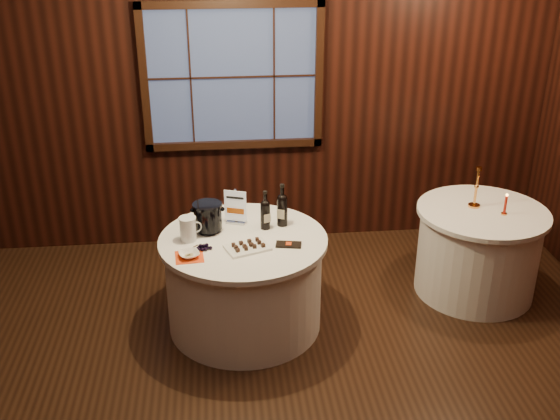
{
  "coord_description": "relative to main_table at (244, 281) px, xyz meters",
  "views": [
    {
      "loc": [
        -0.17,
        -3.4,
        3.05
      ],
      "look_at": [
        0.27,
        0.9,
        1.04
      ],
      "focal_mm": 42.0,
      "sensor_mm": 36.0,
      "label": 1
    }
  ],
  "objects": [
    {
      "name": "chocolate_box",
      "position": [
        0.33,
        -0.16,
        0.39
      ],
      "size": [
        0.2,
        0.13,
        0.02
      ],
      "primitive_type": "cube",
      "rotation": [
        0.0,
        0.0,
        -0.19
      ],
      "color": "black",
      "rests_on": "main_table"
    },
    {
      "name": "red_candle",
      "position": [
        2.13,
        0.2,
        0.46
      ],
      "size": [
        0.05,
        0.05,
        0.18
      ],
      "color": "#DF9545",
      "rests_on": "side_table"
    },
    {
      "name": "cracker_bowl",
      "position": [
        -0.4,
        -0.26,
        0.4
      ],
      "size": [
        0.18,
        0.18,
        0.04
      ],
      "primitive_type": "imported",
      "rotation": [
        0.0,
        0.0,
        0.29
      ],
      "color": "white",
      "rests_on": "orange_napkin"
    },
    {
      "name": "brass_candlestick",
      "position": [
        1.95,
        0.38,
        0.51
      ],
      "size": [
        0.1,
        0.1,
        0.35
      ],
      "color": "#DF9545",
      "rests_on": "side_table"
    },
    {
      "name": "ground",
      "position": [
        0.0,
        -1.0,
        -0.39
      ],
      "size": [
        6.0,
        6.0,
        0.0
      ],
      "primitive_type": "plane",
      "color": "black",
      "rests_on": "ground"
    },
    {
      "name": "grape_bunch",
      "position": [
        -0.29,
        -0.16,
        0.4
      ],
      "size": [
        0.18,
        0.07,
        0.04
      ],
      "rotation": [
        0.0,
        0.0,
        0.01
      ],
      "color": "black",
      "rests_on": "main_table"
    },
    {
      "name": "side_table",
      "position": [
        2.0,
        0.3,
        0.0
      ],
      "size": [
        1.08,
        1.08,
        0.77
      ],
      "color": "white",
      "rests_on": "ground"
    },
    {
      "name": "main_table",
      "position": [
        0.0,
        0.0,
        0.0
      ],
      "size": [
        1.28,
        1.28,
        0.77
      ],
      "color": "white",
      "rests_on": "ground"
    },
    {
      "name": "glass_pitcher",
      "position": [
        -0.41,
        0.01,
        0.48
      ],
      "size": [
        0.17,
        0.13,
        0.19
      ],
      "rotation": [
        0.0,
        0.0,
        0.26
      ],
      "color": "silver",
      "rests_on": "main_table"
    },
    {
      "name": "port_bottle_left",
      "position": [
        0.18,
        0.15,
        0.52
      ],
      "size": [
        0.07,
        0.09,
        0.31
      ],
      "rotation": [
        0.0,
        0.0,
        0.34
      ],
      "color": "black",
      "rests_on": "main_table"
    },
    {
      "name": "chocolate_plate",
      "position": [
        0.02,
        -0.17,
        0.4
      ],
      "size": [
        0.36,
        0.3,
        0.04
      ],
      "rotation": [
        0.0,
        0.0,
        0.35
      ],
      "color": "white",
      "rests_on": "main_table"
    },
    {
      "name": "back_wall",
      "position": [
        0.0,
        1.48,
        1.16
      ],
      "size": [
        6.0,
        0.1,
        3.0
      ],
      "color": "black",
      "rests_on": "ground"
    },
    {
      "name": "sign_stand",
      "position": [
        -0.04,
        0.26,
        0.48
      ],
      "size": [
        0.17,
        0.13,
        0.29
      ],
      "rotation": [
        0.0,
        0.0,
        -0.34
      ],
      "color": "#AFAFB6",
      "rests_on": "main_table"
    },
    {
      "name": "orange_napkin",
      "position": [
        -0.4,
        -0.26,
        0.38
      ],
      "size": [
        0.22,
        0.22,
        0.0
      ],
      "primitive_type": "cube",
      "rotation": [
        0.0,
        0.0,
        0.08
      ],
      "color": "#E34013",
      "rests_on": "main_table"
    },
    {
      "name": "port_bottle_right",
      "position": [
        0.32,
        0.19,
        0.53
      ],
      "size": [
        0.08,
        0.1,
        0.34
      ],
      "rotation": [
        0.0,
        0.0,
        -0.41
      ],
      "color": "black",
      "rests_on": "main_table"
    },
    {
      "name": "ice_bucket",
      "position": [
        -0.26,
        0.14,
        0.51
      ],
      "size": [
        0.23,
        0.23,
        0.23
      ],
      "color": "black",
      "rests_on": "main_table"
    }
  ]
}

